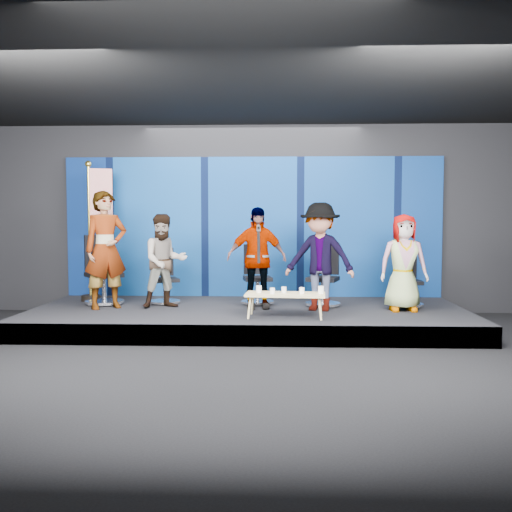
% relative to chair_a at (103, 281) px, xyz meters
% --- Properties ---
extents(ground, '(10.00, 10.00, 0.00)m').
position_rel_chair_a_xyz_m(ground, '(2.51, -2.86, -0.69)').
color(ground, black).
rests_on(ground, ground).
extents(room_walls, '(10.02, 8.02, 3.51)m').
position_rel_chair_a_xyz_m(room_walls, '(2.51, -2.86, 1.74)').
color(room_walls, black).
rests_on(room_walls, ground).
extents(riser, '(7.00, 3.00, 0.30)m').
position_rel_chair_a_xyz_m(riser, '(2.51, -0.36, -0.54)').
color(riser, black).
rests_on(riser, ground).
extents(backdrop, '(7.00, 0.08, 2.60)m').
position_rel_chair_a_xyz_m(backdrop, '(2.51, 1.09, 0.91)').
color(backdrop, '#06184E').
rests_on(backdrop, riser).
extents(chair_a, '(0.92, 0.92, 1.18)m').
position_rel_chair_a_xyz_m(chair_a, '(0.00, 0.00, 0.00)').
color(chair_a, silver).
rests_on(chair_a, riser).
extents(panelist_a, '(0.83, 0.77, 1.91)m').
position_rel_chair_a_xyz_m(panelist_a, '(0.20, -0.47, 0.57)').
color(panelist_a, black).
rests_on(panelist_a, riser).
extents(chair_b, '(0.70, 0.70, 0.95)m').
position_rel_chair_a_xyz_m(chair_b, '(1.03, 0.13, -0.08)').
color(chair_b, silver).
rests_on(chair_b, riser).
extents(panelist_b, '(0.91, 0.83, 1.53)m').
position_rel_chair_a_xyz_m(panelist_b, '(1.14, -0.36, 0.38)').
color(panelist_b, black).
rests_on(panelist_b, riser).
extents(chair_c, '(0.66, 0.66, 1.01)m').
position_rel_chair_a_xyz_m(chair_c, '(2.63, 0.14, -0.05)').
color(chair_c, silver).
rests_on(chair_c, riser).
extents(panelist_c, '(1.02, 0.56, 1.64)m').
position_rel_chair_a_xyz_m(panelist_c, '(2.64, -0.37, 0.43)').
color(panelist_c, black).
rests_on(panelist_c, riser).
extents(chair_d, '(0.75, 0.75, 1.06)m').
position_rel_chair_a_xyz_m(chair_d, '(3.75, -0.04, -0.04)').
color(chair_d, silver).
rests_on(chair_d, riser).
extents(panelist_d, '(1.25, 0.94, 1.71)m').
position_rel_chair_a_xyz_m(panelist_d, '(3.65, -0.54, 0.47)').
color(panelist_d, black).
rests_on(panelist_d, riser).
extents(chair_e, '(0.55, 0.55, 0.94)m').
position_rel_chair_a_xyz_m(chair_e, '(5.14, -0.04, -0.08)').
color(chair_e, silver).
rests_on(chair_e, riser).
extents(panelist_e, '(0.76, 0.51, 1.53)m').
position_rel_chair_a_xyz_m(panelist_e, '(4.97, -0.51, 0.38)').
color(panelist_e, black).
rests_on(panelist_e, riser).
extents(coffee_table, '(1.20, 0.58, 0.36)m').
position_rel_chair_a_xyz_m(coffee_table, '(3.10, -1.20, -0.06)').
color(coffee_table, tan).
rests_on(coffee_table, riser).
extents(mug_a, '(0.09, 0.09, 0.10)m').
position_rel_chair_a_xyz_m(mug_a, '(2.70, -1.12, 0.02)').
color(mug_a, white).
rests_on(mug_a, coffee_table).
extents(mug_b, '(0.07, 0.07, 0.09)m').
position_rel_chair_a_xyz_m(mug_b, '(2.91, -1.28, 0.02)').
color(mug_b, white).
rests_on(mug_b, coffee_table).
extents(mug_c, '(0.07, 0.07, 0.09)m').
position_rel_chair_a_xyz_m(mug_c, '(3.08, -1.14, 0.02)').
color(mug_c, white).
rests_on(mug_c, coffee_table).
extents(mug_d, '(0.08, 0.08, 0.09)m').
position_rel_chair_a_xyz_m(mug_d, '(3.34, -1.23, 0.02)').
color(mug_d, white).
rests_on(mug_d, coffee_table).
extents(mug_e, '(0.09, 0.09, 0.11)m').
position_rel_chair_a_xyz_m(mug_e, '(3.62, -1.22, 0.03)').
color(mug_e, white).
rests_on(mug_e, coffee_table).
extents(flag_stand, '(0.55, 0.33, 2.47)m').
position_rel_chair_a_xyz_m(flag_stand, '(-0.22, 0.40, 0.92)').
color(flag_stand, black).
rests_on(flag_stand, riser).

